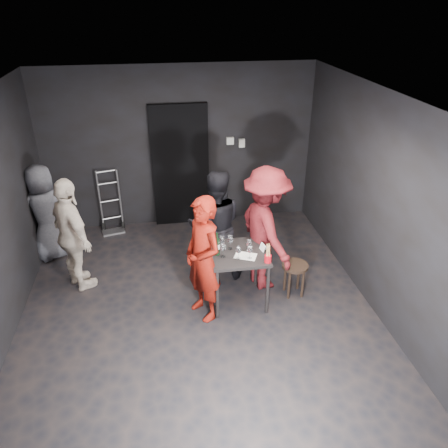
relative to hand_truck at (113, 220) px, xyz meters
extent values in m
cube|color=black|center=(1.22, -2.30, -0.21)|extent=(4.50, 5.00, 0.02)
cube|color=silver|center=(1.22, -2.30, 2.49)|extent=(4.50, 5.00, 0.02)
cube|color=black|center=(1.22, 0.20, 1.14)|extent=(4.50, 0.04, 2.70)
cube|color=black|center=(1.22, -4.80, 1.14)|extent=(4.50, 0.04, 2.70)
cube|color=black|center=(3.47, -2.30, 1.14)|extent=(0.04, 5.00, 2.70)
cube|color=black|center=(1.22, 0.14, 0.84)|extent=(0.95, 0.10, 2.10)
cube|color=#B7B7B2|center=(2.07, 0.15, 1.24)|extent=(0.12, 0.06, 0.12)
cube|color=#B7B7B2|center=(2.27, 0.15, 1.19)|extent=(0.10, 0.06, 0.14)
cylinder|color=#B2B2B7|center=(-0.16, 0.03, 0.34)|extent=(0.03, 0.03, 1.10)
cylinder|color=#B2B2B7|center=(0.16, 0.03, 0.34)|extent=(0.03, 0.03, 1.10)
cube|color=#B2B2B7|center=(0.00, -0.08, -0.19)|extent=(0.37, 0.20, 0.03)
cylinder|color=black|center=(-0.16, 0.06, -0.13)|extent=(0.04, 0.16, 0.16)
cylinder|color=black|center=(0.16, 0.06, -0.13)|extent=(0.04, 0.16, 0.16)
cube|color=black|center=(1.76, -2.24, 0.52)|extent=(0.72, 0.72, 0.04)
cylinder|color=black|center=(1.44, -2.56, 0.15)|extent=(0.04, 0.04, 0.71)
cylinder|color=black|center=(2.08, -2.56, 0.15)|extent=(0.04, 0.04, 0.71)
cylinder|color=black|center=(1.44, -1.92, 0.15)|extent=(0.04, 0.04, 0.71)
cylinder|color=black|center=(2.08, -1.92, 0.15)|extent=(0.04, 0.04, 0.71)
cylinder|color=black|center=(2.53, -2.23, 0.24)|extent=(0.35, 0.35, 0.04)
cylinder|color=black|center=(2.63, -2.13, 0.00)|extent=(0.04, 0.04, 0.41)
cylinder|color=black|center=(2.44, -2.13, 0.00)|extent=(0.04, 0.04, 0.41)
cylinder|color=black|center=(2.44, -2.32, 0.00)|extent=(0.04, 0.04, 0.41)
cylinder|color=black|center=(2.63, -2.32, 0.00)|extent=(0.04, 0.04, 0.41)
imported|color=maroon|center=(1.29, -2.44, 0.68)|extent=(0.67, 0.77, 1.77)
imported|color=black|center=(1.56, -1.59, 0.65)|extent=(0.86, 0.51, 1.71)
imported|color=maroon|center=(2.19, -1.92, 0.80)|extent=(0.90, 1.41, 2.01)
imported|color=beige|center=(-0.35, -1.57, 0.66)|extent=(0.96, 1.11, 1.73)
imported|color=#585A66|center=(-0.86, -0.70, 0.54)|extent=(0.83, 0.73, 1.49)
cube|color=white|center=(1.83, -2.35, 0.55)|extent=(0.32, 0.27, 0.00)
cylinder|color=black|center=(1.48, -2.25, 0.65)|extent=(0.07, 0.07, 0.22)
cylinder|color=black|center=(1.48, -2.25, 0.80)|extent=(0.03, 0.03, 0.09)
cylinder|color=white|center=(1.48, -2.25, 0.66)|extent=(0.07, 0.07, 0.07)
cylinder|color=#BA0C17|center=(2.07, -2.52, 0.59)|extent=(0.09, 0.09, 0.09)
camera|label=1|loc=(0.83, -6.85, 3.46)|focal=35.00mm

